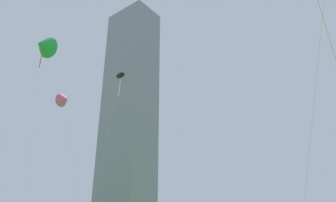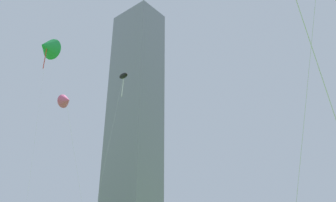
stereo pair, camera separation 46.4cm
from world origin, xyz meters
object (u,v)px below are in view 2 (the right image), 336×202
(kite_flying_4, at_px, (123,76))
(kite_flying_7, at_px, (66,101))
(kite_flying_5, at_px, (47,47))
(distant_highrise_1, at_px, (135,119))

(kite_flying_4, height_order, kite_flying_7, kite_flying_4)
(kite_flying_5, relative_size, kite_flying_7, 2.00)
(kite_flying_4, height_order, kite_flying_5, kite_flying_5)
(distant_highrise_1, bearing_deg, kite_flying_4, -45.57)
(kite_flying_7, bearing_deg, distant_highrise_1, 117.71)
(kite_flying_4, distance_m, distant_highrise_1, 98.24)
(kite_flying_4, xyz_separation_m, kite_flying_7, (2.35, -12.51, -9.49))
(kite_flying_5, bearing_deg, kite_flying_4, 26.50)
(kite_flying_5, bearing_deg, kite_flying_7, -31.64)
(kite_flying_5, height_order, kite_flying_7, kite_flying_5)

